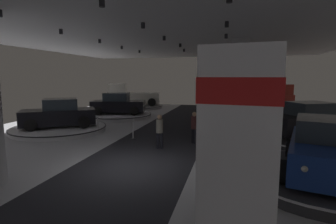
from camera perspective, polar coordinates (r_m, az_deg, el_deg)
name	(u,v)px	position (r m, az deg, el deg)	size (l,w,h in m)	color
ground	(132,168)	(10.17, -7.78, -11.68)	(24.00, 44.00, 0.06)	#B2B2B7
ceiling_with_spotlights	(129,11)	(9.86, -8.40, 20.59)	(24.00, 44.00, 0.39)	silver
column_right	(239,86)	(16.48, 14.91, 5.37)	(1.12, 1.12, 5.50)	#ADADB2
brand_sign_pylon	(237,173)	(4.09, 14.59, -12.39)	(1.34, 0.80, 3.74)	slate
display_platform_near_right	(321,178)	(9.77, 29.86, -12.13)	(5.13, 5.13, 0.35)	#333338
display_car_near_right	(323,149)	(9.54, 30.22, -6.84)	(3.00, 4.51, 1.71)	navy
display_platform_far_right	(268,121)	(20.40, 20.62, -1.81)	(4.62, 4.62, 0.28)	#333338
display_car_far_right	(269,109)	(20.31, 20.74, 0.67)	(2.78, 4.44, 1.71)	silver
display_platform_mid_right	(311,139)	(15.44, 28.20, -5.01)	(5.94, 5.94, 0.34)	#333338
display_car_mid_right	(312,121)	(15.26, 28.33, -1.65)	(4.56, 3.55, 1.71)	black
display_platform_mid_left	(59,129)	(17.65, -22.18, -3.30)	(5.59, 5.59, 0.27)	silver
display_car_mid_left	(59,114)	(17.51, -22.23, -0.45)	(4.50, 3.81, 1.71)	black
display_platform_deep_right	(263,109)	(27.70, 19.55, 0.63)	(6.04, 6.04, 0.29)	#B7B7BC
pickup_truck_deep_right	(266,98)	(27.40, 20.18, 2.77)	(5.26, 5.21, 2.30)	maroon
display_platform_far_left	(119,115)	(22.19, -10.45, -0.68)	(5.30, 5.30, 0.30)	silver
display_car_far_left	(118,104)	(22.09, -10.59, 1.62)	(4.48, 2.90, 1.71)	black
display_platform_deep_left	(134,106)	(28.97, -7.23, 1.23)	(6.10, 6.10, 0.23)	#B7B7BC
pickup_truck_deep_left	(131,97)	(28.89, -7.90, 3.27)	(5.69, 3.96, 2.30)	silver
visitor_walking_near	(160,129)	(12.31, -1.79, -3.71)	(0.32, 0.32, 1.59)	black
visitor_walking_far	(194,126)	(13.28, 5.62, -2.91)	(0.32, 0.32, 1.59)	black
stanchion_a	(98,127)	(16.31, -14.72, -3.07)	(0.28, 0.28, 1.01)	#333338
stanchion_b	(133,132)	(14.41, -7.45, -4.28)	(0.28, 0.28, 1.01)	#333338
stanchion_c	(205,172)	(8.56, 7.89, -12.64)	(0.28, 0.28, 1.01)	#333338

